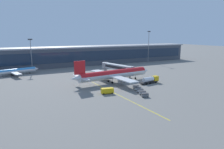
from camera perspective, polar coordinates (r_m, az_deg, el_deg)
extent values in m
plane|color=slate|center=(92.21, 1.21, -3.79)|extent=(700.00, 700.00, 0.00)
cube|color=yellow|center=(91.87, -1.98, -3.85)|extent=(2.86, 79.97, 0.01)
cube|color=#424751|center=(164.77, -7.51, 5.10)|extent=(187.97, 17.25, 13.48)
cube|color=#1E2D42|center=(156.60, -6.43, 5.07)|extent=(182.33, 0.16, 7.55)
cube|color=#99999E|center=(164.18, -7.57, 7.62)|extent=(191.73, 17.59, 1.00)
cylinder|color=silver|center=(102.57, 0.62, 0.00)|extent=(38.29, 7.79, 4.08)
cylinder|color=red|center=(102.50, 0.62, 0.20)|extent=(37.51, 7.56, 3.91)
cone|color=silver|center=(114.95, 9.16, 1.07)|extent=(4.44, 4.25, 3.87)
cone|color=silver|center=(92.92, -10.07, -1.08)|extent=(5.21, 3.93, 3.46)
cube|color=red|center=(92.89, -8.96, 1.89)|extent=(5.31, 0.88, 6.11)
cube|color=silver|center=(97.56, -9.59, -0.37)|extent=(2.63, 6.69, 0.24)
cube|color=silver|center=(90.27, -7.53, -1.23)|extent=(2.63, 6.69, 0.24)
cube|color=silver|center=(110.24, -2.91, 0.61)|extent=(6.35, 16.38, 0.40)
cube|color=silver|center=(93.73, 3.24, -1.27)|extent=(6.35, 16.38, 0.40)
cylinder|color=#939399|center=(108.57, -1.69, -0.31)|extent=(3.34, 2.54, 2.24)
cylinder|color=#939399|center=(96.89, 2.71, -1.72)|extent=(3.34, 2.54, 2.24)
cylinder|color=black|center=(111.27, 6.51, -1.00)|extent=(1.03, 0.50, 1.00)
cylinder|color=slate|center=(111.07, 6.52, -0.52)|extent=(0.20, 0.20, 1.91)
cylinder|color=black|center=(103.59, -1.00, -1.84)|extent=(1.03, 0.50, 1.00)
cylinder|color=slate|center=(103.38, -1.00, -1.32)|extent=(0.20, 0.20, 1.91)
cylinder|color=black|center=(100.58, 0.11, -2.23)|extent=(1.03, 0.50, 1.00)
cylinder|color=slate|center=(100.36, 0.11, -1.70)|extent=(0.20, 0.20, 1.91)
cube|color=#B2B7BC|center=(118.12, 1.37, 2.12)|extent=(7.96, 21.06, 2.80)
cube|color=#232328|center=(118.15, 1.39, 2.12)|extent=(7.27, 17.84, 1.54)
cube|color=#9EA3A8|center=(110.73, 5.04, 1.47)|extent=(4.26, 3.97, 2.94)
cylinder|color=#4C4C51|center=(111.33, 5.01, -0.22)|extent=(0.70, 0.70, 3.85)
cube|color=#262628|center=(111.69, 4.99, -1.11)|extent=(2.18, 2.18, 0.30)
cylinder|color=gray|center=(125.94, -1.86, 2.68)|extent=(3.90, 3.90, 3.08)
cylinder|color=gray|center=(126.47, -1.85, 1.19)|extent=(1.80, 1.80, 3.85)
cube|color=#232326|center=(102.12, 10.13, -2.06)|extent=(10.24, 3.75, 0.50)
cube|color=yellow|center=(104.93, 11.87, -1.07)|extent=(3.10, 2.84, 2.50)
cube|color=black|center=(105.73, 12.35, -0.72)|extent=(0.45, 2.30, 1.12)
cylinder|color=silver|center=(101.63, 10.04, -1.34)|extent=(6.23, 2.95, 2.20)
cylinder|color=black|center=(105.66, 11.16, -1.79)|extent=(1.04, 0.47, 1.00)
cylinder|color=black|center=(104.06, 12.09, -2.03)|extent=(1.04, 0.47, 1.00)
cylinder|color=black|center=(102.79, 9.54, -2.10)|extent=(1.04, 0.47, 1.00)
cylinder|color=black|center=(101.15, 10.48, -2.34)|extent=(1.04, 0.47, 1.00)
cylinder|color=black|center=(101.37, 8.69, -2.26)|extent=(1.04, 0.47, 1.00)
cylinder|color=black|center=(99.71, 9.62, -2.51)|extent=(1.04, 0.47, 1.00)
cube|color=yellow|center=(83.49, -1.33, -4.46)|extent=(5.27, 2.85, 2.00)
cube|color=black|center=(83.75, -0.51, -4.16)|extent=(2.02, 2.14, 0.60)
cylinder|color=black|center=(85.13, -0.38, -4.85)|extent=(0.63, 0.34, 0.60)
cylinder|color=black|center=(83.41, 0.02, -5.19)|extent=(0.63, 0.34, 0.60)
cylinder|color=black|center=(84.16, -2.66, -5.05)|extent=(0.63, 0.34, 0.60)
cylinder|color=black|center=(82.42, -2.30, -5.40)|extent=(0.63, 0.34, 0.60)
cube|color=#595B60|center=(80.30, 9.11, -5.66)|extent=(2.94, 2.24, 1.10)
cube|color=#333338|center=(80.10, 9.13, -5.18)|extent=(3.00, 2.28, 0.10)
cylinder|color=black|center=(79.47, 8.55, -6.24)|extent=(0.38, 0.23, 0.36)
cylinder|color=black|center=(80.83, 8.23, -5.93)|extent=(0.38, 0.23, 0.36)
cylinder|color=black|center=(80.11, 9.98, -6.14)|extent=(0.38, 0.23, 0.36)
cylinder|color=black|center=(81.46, 9.64, -5.84)|extent=(0.38, 0.23, 0.36)
cube|color=gray|center=(83.22, 8.43, -5.04)|extent=(2.94, 2.24, 1.10)
cube|color=#333338|center=(83.03, 8.45, -4.58)|extent=(3.00, 2.28, 0.10)
cylinder|color=black|center=(82.39, 7.88, -5.59)|extent=(0.38, 0.23, 0.36)
cylinder|color=black|center=(83.76, 7.59, -5.30)|extent=(0.38, 0.23, 0.36)
cylinder|color=black|center=(83.00, 9.26, -5.51)|extent=(0.38, 0.23, 0.36)
cylinder|color=black|center=(84.37, 8.95, -5.22)|extent=(0.38, 0.23, 0.36)
cube|color=gray|center=(86.16, 7.80, -4.46)|extent=(2.94, 2.24, 1.10)
cube|color=#333338|center=(85.97, 7.81, -4.01)|extent=(3.00, 2.28, 0.10)
cylinder|color=black|center=(85.33, 7.26, -4.99)|extent=(0.38, 0.23, 0.36)
cylinder|color=black|center=(86.71, 6.98, -4.72)|extent=(0.38, 0.23, 0.36)
cylinder|color=black|center=(85.92, 8.60, -4.91)|extent=(0.38, 0.23, 0.36)
cylinder|color=black|center=(87.29, 8.30, -4.65)|extent=(0.38, 0.23, 0.36)
cube|color=#B2B7BC|center=(89.12, 7.20, -3.92)|extent=(2.94, 2.24, 1.10)
cube|color=#333338|center=(88.94, 7.22, -3.49)|extent=(3.00, 2.28, 0.10)
cylinder|color=black|center=(88.28, 6.68, -4.42)|extent=(0.38, 0.23, 0.36)
cylinder|color=black|center=(89.68, 6.42, -4.17)|extent=(0.38, 0.23, 0.36)
cylinder|color=black|center=(88.86, 7.98, -4.36)|extent=(0.38, 0.23, 0.36)
cylinder|color=black|center=(90.24, 7.70, -4.11)|extent=(0.38, 0.23, 0.36)
cube|color=gray|center=(92.09, 6.65, -3.42)|extent=(2.94, 2.24, 1.10)
cube|color=#333338|center=(91.92, 6.66, -2.99)|extent=(3.00, 2.28, 0.10)
cylinder|color=black|center=(91.26, 6.14, -3.90)|extent=(0.38, 0.23, 0.36)
cylinder|color=black|center=(92.66, 5.90, -3.66)|extent=(0.38, 0.23, 0.36)
cylinder|color=black|center=(91.81, 7.40, -3.83)|extent=(0.38, 0.23, 0.36)
cylinder|color=black|center=(93.20, 7.14, -3.60)|extent=(0.38, 0.23, 0.36)
cylinder|color=white|center=(132.85, -25.45, 0.83)|extent=(24.27, 8.61, 2.62)
cylinder|color=#388CD1|center=(132.81, -25.46, 0.93)|extent=(23.77, 8.39, 2.52)
cone|color=white|center=(136.97, -20.20, 1.50)|extent=(3.16, 3.07, 2.49)
cube|color=white|center=(138.74, -26.61, 1.04)|extent=(5.76, 10.74, 0.28)
cube|color=white|center=(126.50, -25.06, 0.30)|extent=(5.76, 10.74, 0.28)
cylinder|color=#939399|center=(137.30, -26.09, 0.60)|extent=(2.32, 1.90, 1.44)
cylinder|color=#939399|center=(128.60, -24.97, 0.05)|extent=(2.32, 1.90, 1.44)
cylinder|color=black|center=(135.84, -21.84, 0.40)|extent=(0.74, 0.44, 0.69)
cylinder|color=slate|center=(135.74, -21.85, 0.64)|extent=(0.14, 0.14, 1.17)
cylinder|color=black|center=(133.94, -26.11, -0.08)|extent=(0.74, 0.44, 0.69)
cylinder|color=slate|center=(133.84, -26.14, 0.16)|extent=(0.14, 0.14, 1.17)
cylinder|color=black|center=(131.70, -25.83, -0.23)|extent=(0.74, 0.44, 0.69)
cylinder|color=slate|center=(131.60, -25.85, 0.02)|extent=(0.14, 0.14, 1.17)
cylinder|color=gray|center=(143.63, -21.49, 4.88)|extent=(0.44, 0.44, 20.08)
cube|color=#333338|center=(143.02, -21.79, 9.04)|extent=(2.80, 0.50, 0.80)
cylinder|color=gray|center=(179.14, 10.09, 7.45)|extent=(0.44, 0.44, 25.61)
cube|color=#333338|center=(178.82, 10.24, 11.67)|extent=(2.80, 0.50, 0.80)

